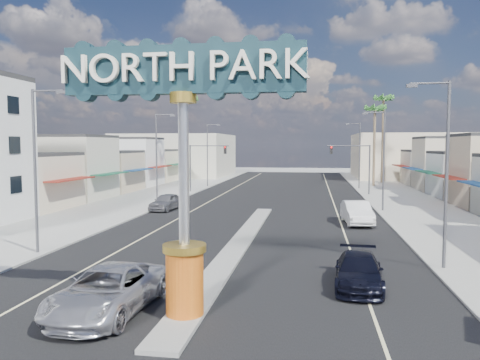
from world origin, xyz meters
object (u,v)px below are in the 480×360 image
(gateway_sign, at_px, (183,147))
(traffic_signal_right, at_px, (354,159))
(streetlight_r_mid, at_px, (382,155))
(streetlight_r_near, at_px, (443,165))
(streetlight_l_near, at_px, (38,162))
(streetlight_l_far, at_px, (208,152))
(traffic_signal_left, at_px, (204,159))
(car_parked_left, at_px, (166,202))
(palm_right_far, at_px, (383,104))
(streetlight_l_mid, at_px, (158,155))
(car_parked_right, at_px, (357,213))
(suv_right, at_px, (359,271))
(streetlight_r_far, at_px, (358,152))
(suv_left, at_px, (108,291))
(palm_left_far, at_px, (187,105))
(palm_right_mid, at_px, (375,113))

(gateway_sign, distance_m, traffic_signal_right, 43.04)
(streetlight_r_mid, bearing_deg, streetlight_r_near, -90.00)
(streetlight_r_near, height_order, streetlight_r_mid, same)
(streetlight_r_mid, bearing_deg, traffic_signal_right, 95.10)
(streetlight_l_near, relative_size, streetlight_l_far, 1.00)
(traffic_signal_left, height_order, car_parked_left, traffic_signal_left)
(palm_right_far, distance_m, car_parked_left, 43.28)
(gateway_sign, distance_m, streetlight_l_mid, 29.91)
(streetlight_l_far, height_order, car_parked_right, streetlight_l_far)
(traffic_signal_right, bearing_deg, streetlight_l_mid, -144.50)
(traffic_signal_left, distance_m, suv_right, 40.61)
(palm_right_far, bearing_deg, car_parked_right, -100.60)
(streetlight_r_far, height_order, suv_left, streetlight_r_far)
(streetlight_r_far, xyz_separation_m, palm_left_far, (-23.43, -2.00, 6.43))
(streetlight_r_near, bearing_deg, car_parked_right, 102.06)
(streetlight_r_near, xyz_separation_m, suv_right, (-4.14, -3.38, -4.38))
(streetlight_l_mid, height_order, streetlight_r_near, same)
(traffic_signal_right, xyz_separation_m, palm_left_far, (-22.18, 6.01, 7.22))
(gateway_sign, bearing_deg, traffic_signal_right, 77.67)
(gateway_sign, bearing_deg, streetlight_r_mid, 69.58)
(streetlight_r_near, relative_size, suv_left, 1.53)
(traffic_signal_left, relative_size, car_parked_right, 1.14)
(streetlight_r_mid, xyz_separation_m, palm_right_far, (4.57, 32.00, 7.32))
(streetlight_r_far, xyz_separation_m, palm_right_mid, (2.57, 4.00, 5.54))
(streetlight_r_far, bearing_deg, streetlight_r_near, -90.00)
(gateway_sign, distance_m, streetlight_r_mid, 29.91)
(streetlight_l_mid, bearing_deg, traffic_signal_right, 35.50)
(streetlight_l_far, distance_m, suv_right, 48.56)
(gateway_sign, height_order, streetlight_r_mid, gateway_sign)
(palm_right_mid, relative_size, palm_right_far, 0.86)
(palm_right_mid, bearing_deg, palm_right_far, 71.57)
(streetlight_r_near, bearing_deg, palm_left_far, 120.36)
(car_parked_right, bearing_deg, streetlight_l_near, -149.29)
(streetlight_l_mid, xyz_separation_m, car_parked_left, (1.43, -2.09, -4.29))
(gateway_sign, height_order, traffic_signal_right, gateway_sign)
(streetlight_l_near, height_order, palm_left_far, palm_left_far)
(gateway_sign, bearing_deg, streetlight_r_far, 78.22)
(streetlight_l_far, height_order, palm_right_far, palm_right_far)
(traffic_signal_right, height_order, palm_right_mid, palm_right_mid)
(palm_right_mid, relative_size, car_parked_left, 2.67)
(gateway_sign, height_order, traffic_signal_left, gateway_sign)
(car_parked_right, bearing_deg, streetlight_r_near, -82.67)
(streetlight_r_mid, relative_size, palm_right_far, 0.64)
(traffic_signal_right, bearing_deg, streetlight_r_near, -87.90)
(traffic_signal_right, distance_m, car_parked_right, 21.43)
(streetlight_r_near, distance_m, streetlight_r_mid, 20.00)
(gateway_sign, height_order, suv_right, gateway_sign)
(streetlight_r_mid, distance_m, palm_left_far, 31.47)
(suv_right, height_order, car_parked_left, car_parked_left)
(car_parked_right, bearing_deg, car_parked_left, 158.53)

